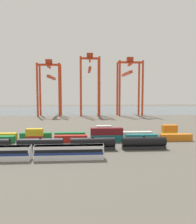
# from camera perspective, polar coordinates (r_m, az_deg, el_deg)

# --- Properties ---
(ground_plane) EXTENTS (420.00, 420.00, 0.00)m
(ground_plane) POSITION_cam_1_polar(r_m,az_deg,el_deg) (126.79, -7.70, -3.43)
(ground_plane) COLOR #5B564C
(harbour_water) EXTENTS (400.00, 110.00, 0.01)m
(harbour_water) POSITION_cam_1_polar(r_m,az_deg,el_deg) (234.85, -5.83, 0.48)
(harbour_water) COLOR slate
(harbour_water) RESTS_ON ground_plane
(passenger_train) EXTENTS (39.17, 3.14, 3.90)m
(passenger_train) POSITION_cam_1_polar(r_m,az_deg,el_deg) (65.55, -16.17, -9.68)
(passenger_train) COLOR silver
(passenger_train) RESTS_ON ground_plane
(freight_tank_row) EXTENTS (64.02, 2.91, 4.37)m
(freight_tank_row) POSITION_cam_1_polar(r_m,az_deg,el_deg) (73.49, -7.83, -7.99)
(freight_tank_row) COLOR #232326
(freight_tank_row) RESTS_ON ground_plane
(shipping_container_2) EXTENTS (6.04, 2.44, 2.60)m
(shipping_container_2) POSITION_cam_1_polar(r_m,az_deg,el_deg) (87.05, -15.64, -6.60)
(shipping_container_2) COLOR #AD211C
(shipping_container_2) RESTS_ON ground_plane
(shipping_container_3) EXTENTS (6.04, 2.44, 2.60)m
(shipping_container_3) POSITION_cam_1_polar(r_m,az_deg,el_deg) (86.57, -15.68, -4.91)
(shipping_container_3) COLOR gold
(shipping_container_3) RESTS_ON shipping_container_2
(shipping_container_4) EXTENTS (12.10, 2.44, 2.60)m
(shipping_container_4) POSITION_cam_1_polar(r_m,az_deg,el_deg) (85.29, -6.80, -6.68)
(shipping_container_4) COLOR #AD211C
(shipping_container_4) RESTS_ON ground_plane
(shipping_container_5) EXTENTS (12.10, 2.44, 2.60)m
(shipping_container_5) POSITION_cam_1_polar(r_m,az_deg,el_deg) (85.59, 2.19, -6.61)
(shipping_container_5) COLOR #146066
(shipping_container_5) RESTS_ON ground_plane
(shipping_container_6) EXTENTS (12.10, 2.44, 2.60)m
(shipping_container_6) POSITION_cam_1_polar(r_m,az_deg,el_deg) (85.10, 2.20, -4.89)
(shipping_container_6) COLOR maroon
(shipping_container_6) RESTS_ON shipping_container_5
(shipping_container_7) EXTENTS (12.10, 2.44, 2.60)m
(shipping_container_7) POSITION_cam_1_polar(r_m,az_deg,el_deg) (87.92, 10.91, -6.38)
(shipping_container_7) COLOR #146066
(shipping_container_7) RESTS_ON ground_plane
(shipping_container_8) EXTENTS (12.10, 2.44, 2.60)m
(shipping_container_8) POSITION_cam_1_polar(r_m,az_deg,el_deg) (92.14, 18.99, -6.04)
(shipping_container_8) COLOR orange
(shipping_container_8) RESTS_ON ground_plane
(shipping_container_11) EXTENTS (12.10, 2.44, 2.60)m
(shipping_container_11) POSITION_cam_1_polar(r_m,az_deg,el_deg) (96.68, -23.23, -5.67)
(shipping_container_11) COLOR gold
(shipping_container_11) RESTS_ON ground_plane
(shipping_container_12) EXTENTS (12.10, 2.44, 2.60)m
(shipping_container_12) POSITION_cam_1_polar(r_m,az_deg,el_deg) (93.05, -15.36, -5.84)
(shipping_container_12) COLOR #197538
(shipping_container_12) RESTS_ON ground_plane
(shipping_container_13) EXTENTS (12.10, 2.44, 2.60)m
(shipping_container_13) POSITION_cam_1_polar(r_m,az_deg,el_deg) (91.28, -7.02, -5.91)
(shipping_container_13) COLOR #197538
(shipping_container_13) RESTS_ON ground_plane
(shipping_container_14) EXTENTS (6.04, 2.44, 2.60)m
(shipping_container_14) POSITION_cam_1_polar(r_m,az_deg,el_deg) (91.47, 1.47, -5.85)
(shipping_container_14) COLOR #1C4299
(shipping_container_14) RESTS_ON ground_plane
(shipping_container_15) EXTENTS (6.04, 2.44, 2.60)m
(shipping_container_15) POSITION_cam_1_polar(r_m,az_deg,el_deg) (91.02, 1.48, -4.24)
(shipping_container_15) COLOR silver
(shipping_container_15) RESTS_ON shipping_container_14
(shipping_container_16) EXTENTS (12.10, 2.44, 2.60)m
(shipping_container_16) POSITION_cam_1_polar(r_m,az_deg,el_deg) (93.62, 9.74, -5.67)
(shipping_container_16) COLOR silver
(shipping_container_16) RESTS_ON ground_plane
(shipping_container_17) EXTENTS (6.04, 2.44, 2.60)m
(shipping_container_17) POSITION_cam_1_polar(r_m,az_deg,el_deg) (97.59, 17.49, -5.39)
(shipping_container_17) COLOR gold
(shipping_container_17) RESTS_ON ground_plane
(shipping_container_18) EXTENTS (6.04, 2.44, 2.60)m
(shipping_container_18) POSITION_cam_1_polar(r_m,az_deg,el_deg) (97.16, 17.53, -3.88)
(shipping_container_18) COLOR orange
(shipping_container_18) RESTS_ON shipping_container_17
(gantry_crane_west) EXTENTS (17.97, 40.75, 43.57)m
(gantry_crane_west) POSITION_cam_1_polar(r_m,az_deg,el_deg) (184.74, -12.00, 7.41)
(gantry_crane_west) COLOR red
(gantry_crane_west) RESTS_ON ground_plane
(gantry_crane_central) EXTENTS (15.84, 38.35, 48.69)m
(gantry_crane_central) POSITION_cam_1_polar(r_m,az_deg,el_deg) (182.43, -2.07, 8.58)
(gantry_crane_central) COLOR red
(gantry_crane_central) RESTS_ON ground_plane
(gantry_crane_east) EXTENTS (19.52, 40.12, 45.87)m
(gantry_crane_east) POSITION_cam_1_polar(r_m,az_deg,el_deg) (186.21, 7.78, 8.00)
(gantry_crane_east) COLOR red
(gantry_crane_east) RESTS_ON ground_plane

